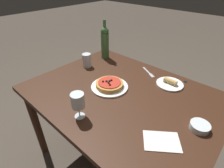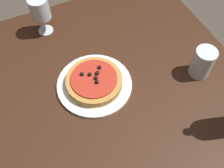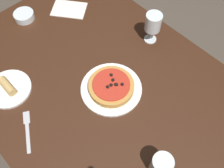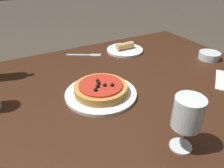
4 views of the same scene
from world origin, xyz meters
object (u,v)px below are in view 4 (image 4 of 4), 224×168
at_px(pizza, 101,88).
at_px(bottle_cap, 124,42).
at_px(dining_table, 123,104).
at_px(side_bowl, 209,56).
at_px(dinner_plate, 101,94).
at_px(fork, 86,55).
at_px(wine_glass, 188,114).
at_px(side_plate, 125,49).

bearing_deg(pizza, bottle_cap, -129.96).
height_order(dining_table, side_bowl, side_bowl).
relative_size(dinner_plate, fork, 1.61).
relative_size(pizza, bottle_cap, 8.15).
bearing_deg(dining_table, side_bowl, -177.86).
relative_size(wine_glass, fork, 0.97).
xyz_separation_m(pizza, side_plate, (-0.30, -0.32, -0.02)).
height_order(wine_glass, side_plate, wine_glass).
distance_m(dinner_plate, side_bowl, 0.62).
height_order(wine_glass, side_bowl, wine_glass).
xyz_separation_m(wine_glass, side_bowl, (-0.54, -0.37, -0.09)).
bearing_deg(side_bowl, wine_glass, 34.08).
distance_m(dinner_plate, bottle_cap, 0.58).
xyz_separation_m(dinner_plate, wine_glass, (-0.08, 0.33, 0.11)).
relative_size(pizza, fork, 1.19).
xyz_separation_m(dining_table, bottle_cap, (-0.26, -0.43, 0.09)).
xyz_separation_m(dining_table, side_bowl, (-0.51, -0.02, 0.10)).
xyz_separation_m(dining_table, dinner_plate, (0.11, 0.01, 0.09)).
bearing_deg(pizza, dinner_plate, -116.71).
bearing_deg(fork, dining_table, -58.43).
bearing_deg(dinner_plate, fork, -104.62).
xyz_separation_m(fork, side_plate, (-0.21, 0.05, 0.01)).
relative_size(side_plate, bottle_cap, 8.05).
bearing_deg(dining_table, bottle_cap, -121.77).
bearing_deg(dining_table, fork, -88.38).
relative_size(dinner_plate, side_bowl, 2.58).
distance_m(dinner_plate, fork, 0.38).
bearing_deg(dining_table, wine_glass, 85.14).
bearing_deg(dinner_plate, side_plate, -133.23).
bearing_deg(side_plate, dining_table, 57.35).
bearing_deg(side_plate, side_bowl, 137.50).
bearing_deg(bottle_cap, wine_glass, 69.20).
xyz_separation_m(dinner_plate, side_plate, (-0.30, -0.32, 0.01)).
height_order(dinner_plate, wine_glass, wine_glass).
height_order(dinner_plate, bottle_cap, dinner_plate).
height_order(wine_glass, bottle_cap, wine_glass).
xyz_separation_m(wine_glass, side_plate, (-0.23, -0.65, -0.10)).
bearing_deg(side_plate, bottle_cap, -119.43).
relative_size(wine_glass, side_plate, 0.82).
xyz_separation_m(wine_glass, fork, (-0.02, -0.70, -0.11)).
relative_size(wine_glass, bottle_cap, 6.62).
height_order(side_plate, bottle_cap, side_plate).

